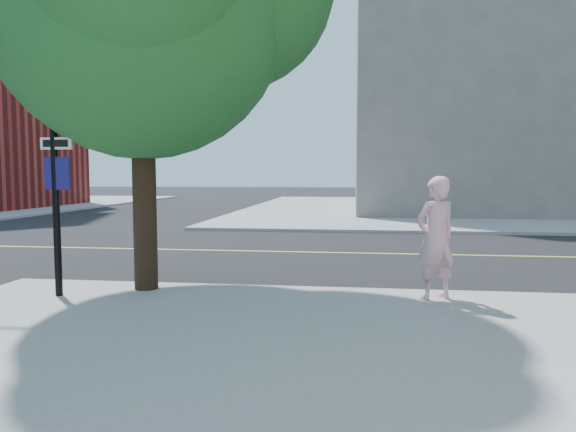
# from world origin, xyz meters

# --- Properties ---
(ground) EXTENTS (140.00, 140.00, 0.00)m
(ground) POSITION_xyz_m (0.00, 0.00, 0.00)
(ground) COLOR black
(ground) RESTS_ON ground
(road_ew) EXTENTS (140.00, 9.00, 0.01)m
(road_ew) POSITION_xyz_m (0.00, 4.50, 0.01)
(road_ew) COLOR black
(road_ew) RESTS_ON ground
(sidewalk_ne) EXTENTS (29.00, 25.00, 0.12)m
(sidewalk_ne) POSITION_xyz_m (13.50, 21.50, 0.06)
(sidewalk_ne) COLOR #959594
(sidewalk_ne) RESTS_ON ground
(filler_ne) EXTENTS (18.00, 16.00, 14.00)m
(filler_ne) POSITION_xyz_m (14.00, 22.00, 7.12)
(filler_ne) COLOR slate
(filler_ne) RESTS_ON sidewalk_ne
(man_on_phone) EXTENTS (0.80, 0.71, 1.84)m
(man_on_phone) POSITION_xyz_m (6.10, -0.64, 1.04)
(man_on_phone) COLOR #E2A5B4
(man_on_phone) RESTS_ON sidewalk_se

